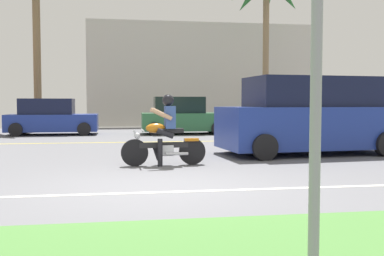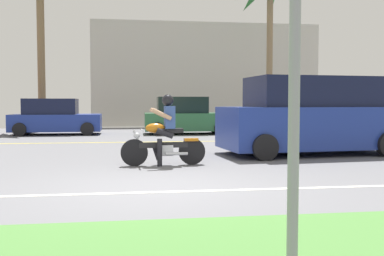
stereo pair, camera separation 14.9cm
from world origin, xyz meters
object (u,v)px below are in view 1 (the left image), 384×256
at_px(suv_nearby, 310,117).
at_px(parked_car_2, 182,117).
at_px(parked_car_1, 51,118).
at_px(motorcyclist, 164,136).
at_px(parked_car_3, 311,117).
at_px(street_sign, 318,28).

relative_size(suv_nearby, parked_car_2, 1.32).
bearing_deg(parked_car_1, suv_nearby, -47.14).
bearing_deg(motorcyclist, parked_car_3, 50.72).
bearing_deg(parked_car_1, parked_car_2, -3.65).
bearing_deg(street_sign, parked_car_3, 66.22).
bearing_deg(parked_car_3, suv_nearby, -114.13).
bearing_deg(parked_car_3, motorcyclist, -129.28).
bearing_deg(parked_car_2, parked_car_3, -8.97).
distance_m(motorcyclist, parked_car_2, 10.11).
xyz_separation_m(parked_car_2, parked_car_3, (5.67, -0.90, -0.03)).
relative_size(motorcyclist, parked_car_1, 0.49).
distance_m(parked_car_1, street_sign, 18.35).
bearing_deg(parked_car_3, parked_car_1, 173.69).
distance_m(suv_nearby, parked_car_2, 8.64).
height_order(motorcyclist, suv_nearby, suv_nearby).
height_order(parked_car_2, street_sign, street_sign).
distance_m(suv_nearby, parked_car_1, 11.84).
height_order(motorcyclist, parked_car_1, motorcyclist).
relative_size(parked_car_2, street_sign, 1.30).
bearing_deg(parked_car_2, suv_nearby, -74.23).
xyz_separation_m(motorcyclist, parked_car_2, (1.74, 9.95, 0.10)).
distance_m(parked_car_2, street_sign, 17.61).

